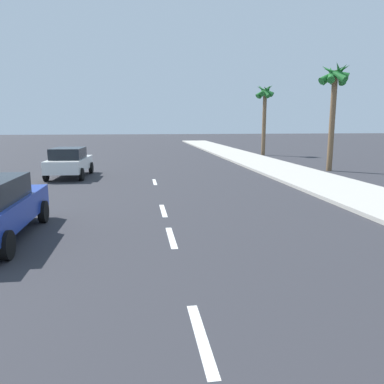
% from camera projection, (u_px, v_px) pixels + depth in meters
% --- Properties ---
extents(ground_plane, '(160.00, 160.00, 0.00)m').
position_uv_depth(ground_plane, '(157.00, 190.00, 16.22)').
color(ground_plane, '#2D2D33').
extents(sidewalk_strip, '(3.60, 80.00, 0.14)m').
position_uv_depth(sidewalk_strip, '(309.00, 178.00, 19.27)').
color(sidewalk_strip, '#B2ADA3').
rests_on(sidewalk_strip, ground).
extents(lane_stripe_2, '(0.16, 1.80, 0.01)m').
position_uv_depth(lane_stripe_2, '(201.00, 337.00, 5.11)').
color(lane_stripe_2, white).
rests_on(lane_stripe_2, ground).
extents(lane_stripe_3, '(0.16, 1.80, 0.01)m').
position_uv_depth(lane_stripe_3, '(171.00, 237.00, 9.56)').
color(lane_stripe_3, white).
rests_on(lane_stripe_3, ground).
extents(lane_stripe_4, '(0.16, 1.80, 0.01)m').
position_uv_depth(lane_stripe_4, '(163.00, 211.00, 12.47)').
color(lane_stripe_4, white).
rests_on(lane_stripe_4, ground).
extents(lane_stripe_5, '(0.16, 1.80, 0.01)m').
position_uv_depth(lane_stripe_5, '(155.00, 182.00, 18.47)').
color(lane_stripe_5, white).
rests_on(lane_stripe_5, ground).
extents(parked_car_white, '(2.09, 4.22, 1.57)m').
position_uv_depth(parked_car_white, '(69.00, 162.00, 20.00)').
color(parked_car_white, white).
rests_on(parked_car_white, ground).
extents(palm_tree_far, '(1.90, 1.89, 6.44)m').
position_uv_depth(palm_tree_far, '(335.00, 84.00, 21.90)').
color(palm_tree_far, brown).
rests_on(palm_tree_far, ground).
extents(palm_tree_distant, '(1.74, 1.67, 6.34)m').
position_uv_depth(palm_tree_distant, '(265.00, 99.00, 32.87)').
color(palm_tree_distant, brown).
rests_on(palm_tree_distant, ground).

